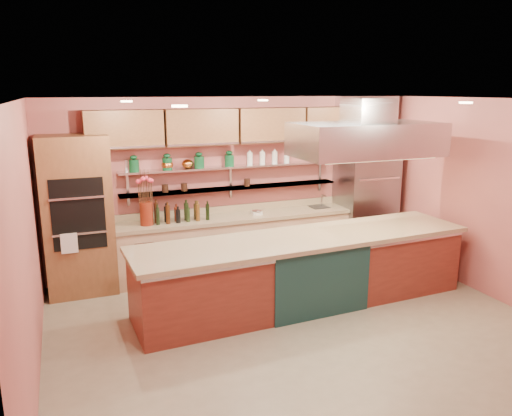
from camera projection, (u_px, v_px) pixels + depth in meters
name	position (u px, v px, depth m)	size (l,w,h in m)	color
floor	(298.00, 327.00, 6.28)	(6.00, 5.00, 0.02)	gray
ceiling	(303.00, 100.00, 5.63)	(6.00, 5.00, 0.02)	black
wall_back	(233.00, 183.00, 8.22)	(6.00, 0.04, 2.80)	#B85D57
wall_front	(450.00, 299.00, 3.69)	(6.00, 0.04, 2.80)	#B85D57
wall_left	(26.00, 247.00, 4.89)	(0.04, 5.00, 2.80)	#B85D57
wall_right	(492.00, 200.00, 7.02)	(0.04, 5.00, 2.80)	#B85D57
oven_stack	(78.00, 216.00, 7.12)	(0.95, 0.64, 2.30)	brown
refrigerator	(365.00, 198.00, 8.81)	(0.95, 0.72, 2.10)	gray
back_counter	(237.00, 243.00, 8.15)	(3.84, 0.64, 0.93)	tan
wall_shelf_lower	(233.00, 188.00, 8.10)	(3.60, 0.26, 0.03)	silver
wall_shelf_upper	(232.00, 167.00, 8.02)	(3.60, 0.26, 0.03)	silver
upper_cabinets	(236.00, 126.00, 7.84)	(4.60, 0.36, 0.55)	brown
range_hood	(366.00, 139.00, 6.78)	(2.00, 1.00, 0.45)	silver
ceiling_downlights	(295.00, 102.00, 5.82)	(4.00, 2.80, 0.02)	#FFE5A5
island	(304.00, 270.00, 6.87)	(4.65, 1.01, 0.97)	maroon
flower_vase	(146.00, 214.00, 7.45)	(0.20, 0.20, 0.35)	maroon
oil_bottle_cluster	(182.00, 212.00, 7.65)	(0.89, 0.26, 0.29)	black
kitchen_scale	(257.00, 212.00, 8.10)	(0.16, 0.12, 0.09)	silver
bar_faucet	(322.00, 201.00, 8.62)	(0.03, 0.03, 0.21)	silver
copper_kettle	(188.00, 164.00, 7.74)	(0.18, 0.18, 0.14)	#C7712E
green_canister	(200.00, 162.00, 7.80)	(0.15, 0.15, 0.18)	#0E4221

